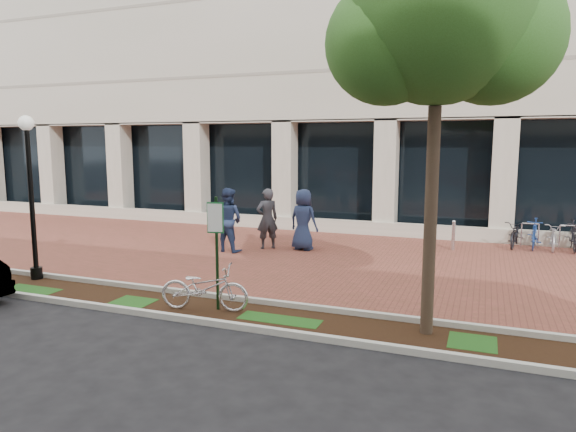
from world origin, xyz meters
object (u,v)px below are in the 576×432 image
(parking_sign, at_px, (216,238))
(pedestrian_right, at_px, (303,220))
(pedestrian_left, at_px, (267,219))
(bike_rack_cluster, at_px, (563,236))
(lamppost, at_px, (31,188))
(pedestrian_mid, at_px, (228,220))
(locked_bicycle, at_px, (205,288))
(bollard, at_px, (453,235))
(street_tree, at_px, (442,20))

(parking_sign, xyz_separation_m, pedestrian_right, (-0.35, 6.21, -0.51))
(pedestrian_left, height_order, bike_rack_cluster, pedestrian_left)
(lamppost, xyz_separation_m, bike_rack_cluster, (12.67, 8.62, -1.82))
(parking_sign, distance_m, pedestrian_mid, 5.75)
(locked_bicycle, distance_m, bike_rack_cluster, 11.92)
(parking_sign, distance_m, bike_rack_cluster, 11.72)
(parking_sign, relative_size, lamppost, 0.58)
(locked_bicycle, bearing_deg, bollard, -40.14)
(street_tree, xyz_separation_m, bike_rack_cluster, (3.16, 8.89, -4.89))
(lamppost, xyz_separation_m, bollard, (9.46, 7.38, -1.78))
(parking_sign, height_order, bollard, parking_sign)
(pedestrian_right, bearing_deg, parking_sign, 105.31)
(lamppost, height_order, street_tree, street_tree)
(pedestrian_left, bearing_deg, street_tree, 94.63)
(street_tree, bearing_deg, pedestrian_left, 134.37)
(street_tree, xyz_separation_m, pedestrian_right, (-4.49, 5.99, -4.38))
(pedestrian_mid, bearing_deg, pedestrian_right, -145.06)
(parking_sign, bearing_deg, locked_bicycle, -162.92)
(pedestrian_mid, bearing_deg, parking_sign, 124.12)
(lamppost, height_order, bike_rack_cluster, lamppost)
(pedestrian_left, xyz_separation_m, pedestrian_mid, (-0.98, -0.81, 0.03))
(parking_sign, height_order, pedestrian_left, parking_sign)
(lamppost, bearing_deg, locked_bicycle, -6.79)
(locked_bicycle, bearing_deg, pedestrian_mid, 11.15)
(locked_bicycle, bearing_deg, pedestrian_right, -10.65)
(lamppost, relative_size, locked_bicycle, 2.21)
(street_tree, bearing_deg, lamppost, 178.41)
(pedestrian_mid, relative_size, pedestrian_right, 1.03)
(bollard, bearing_deg, lamppost, -142.04)
(locked_bicycle, distance_m, bollard, 9.08)
(parking_sign, bearing_deg, pedestrian_left, 91.80)
(locked_bicycle, distance_m, pedestrian_left, 6.25)
(parking_sign, bearing_deg, pedestrian_right, 81.06)
(pedestrian_mid, xyz_separation_m, pedestrian_right, (2.11, 1.05, -0.03))
(parking_sign, xyz_separation_m, lamppost, (-5.37, 0.49, 0.79))
(pedestrian_left, xyz_separation_m, bike_rack_cluster, (8.79, 3.14, -0.51))
(street_tree, relative_size, bollard, 7.39)
(bollard, xyz_separation_m, bike_rack_cluster, (3.22, 1.25, -0.03))
(pedestrian_right, bearing_deg, bike_rack_cluster, -147.17)
(pedestrian_left, xyz_separation_m, pedestrian_right, (1.14, 0.24, -0.00))
(lamppost, distance_m, locked_bicycle, 5.48)
(pedestrian_right, bearing_deg, bollard, -147.50)
(pedestrian_mid, distance_m, bike_rack_cluster, 10.55)
(bike_rack_cluster, bearing_deg, parking_sign, -124.36)
(locked_bicycle, xyz_separation_m, bollard, (4.31, 7.99, 0.02))
(bike_rack_cluster, bearing_deg, lamppost, -141.41)
(street_tree, relative_size, pedestrian_right, 3.69)
(lamppost, height_order, pedestrian_right, lamppost)
(street_tree, relative_size, pedestrian_left, 3.68)
(lamppost, bearing_deg, pedestrian_right, 48.76)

